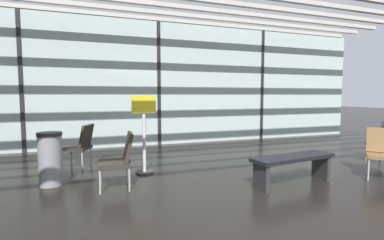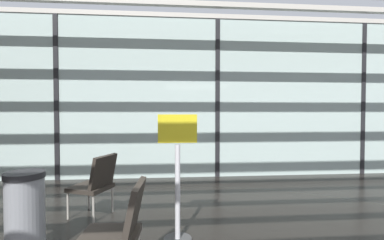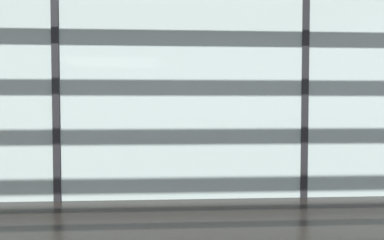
{
  "view_description": "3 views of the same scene",
  "coord_description": "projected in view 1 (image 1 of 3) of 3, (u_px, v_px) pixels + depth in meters",
  "views": [
    {
      "loc": [
        -1.95,
        -2.99,
        1.44
      ],
      "look_at": [
        1.6,
        6.75,
        0.55
      ],
      "focal_mm": 26.69,
      "sensor_mm": 36.0,
      "label": 1
    },
    {
      "loc": [
        -1.09,
        -0.78,
        1.46
      ],
      "look_at": [
        -0.46,
        6.58,
        1.25
      ],
      "focal_mm": 24.88,
      "sensor_mm": 36.0,
      "label": 2
    },
    {
      "loc": [
        1.57,
        0.0,
        1.34
      ],
      "look_at": [
        1.81,
        3.97,
        1.18
      ],
      "focal_mm": 34.33,
      "sensor_mm": 36.0,
      "label": 3
    }
  ],
  "objects": [
    {
      "name": "lounge_chair_2",
      "position": [
        382.0,
        150.0,
        4.98
      ],
      "size": [
        0.71,
        0.71,
        0.87
      ],
      "rotation": [
        0.0,
        0.0,
        5.44
      ],
      "color": "brown",
      "rests_on": "ground"
    },
    {
      "name": "lounge_chair_0",
      "position": [
        120.0,
        157.0,
        4.42
      ],
      "size": [
        0.55,
        0.51,
        0.87
      ],
      "rotation": [
        0.0,
        0.0,
        4.66
      ],
      "color": "#28231E",
      "rests_on": "ground"
    },
    {
      "name": "window_mullion_0",
      "position": [
        21.0,
        82.0,
        7.11
      ],
      "size": [
        0.1,
        0.12,
        3.57
      ],
      "primitive_type": "cube",
      "color": "black",
      "rests_on": "ground"
    },
    {
      "name": "ground_plane",
      "position": [
        256.0,
        210.0,
        3.59
      ],
      "size": [
        60.0,
        60.0,
        0.0
      ],
      "primitive_type": "plane",
      "color": "black"
    },
    {
      "name": "info_sign",
      "position": [
        144.0,
        137.0,
        5.25
      ],
      "size": [
        0.44,
        0.32,
        1.44
      ],
      "color": "#333333",
      "rests_on": "ground"
    },
    {
      "name": "lounge_chair_4",
      "position": [
        80.0,
        143.0,
        5.66
      ],
      "size": [
        0.67,
        0.65,
        0.87
      ],
      "rotation": [
        0.0,
        0.0,
        4.31
      ],
      "color": "#28231E",
      "rests_on": "ground"
    },
    {
      "name": "window_mullion_2",
      "position": [
        261.0,
        85.0,
        9.5
      ],
      "size": [
        0.1,
        0.12,
        3.57
      ],
      "primitive_type": "cube",
      "color": "black",
      "rests_on": "ground"
    },
    {
      "name": "window_mullion_1",
      "position": [
        159.0,
        84.0,
        8.3
      ],
      "size": [
        0.1,
        0.12,
        3.57
      ],
      "primitive_type": "cube",
      "color": "black",
      "rests_on": "ground"
    },
    {
      "name": "waiting_bench",
      "position": [
        293.0,
        162.0,
        4.63
      ],
      "size": [
        1.54,
        0.59,
        0.47
      ],
      "rotation": [
        0.0,
        0.0,
        0.13
      ],
      "color": "black",
      "rests_on": "ground"
    },
    {
      "name": "trash_bin",
      "position": [
        50.0,
        159.0,
        4.57
      ],
      "size": [
        0.38,
        0.38,
        0.86
      ],
      "color": "slate",
      "rests_on": "ground"
    },
    {
      "name": "glass_curtain_wall",
      "position": [
        159.0,
        84.0,
        8.3
      ],
      "size": [
        14.0,
        0.08,
        3.57
      ],
      "primitive_type": "cube",
      "color": "#A3B7B2",
      "rests_on": "ground"
    },
    {
      "name": "parked_airplane",
      "position": [
        139.0,
        84.0,
        14.41
      ],
      "size": [
        10.97,
        3.99,
        3.99
      ],
      "color": "silver",
      "rests_on": "ground"
    }
  ]
}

